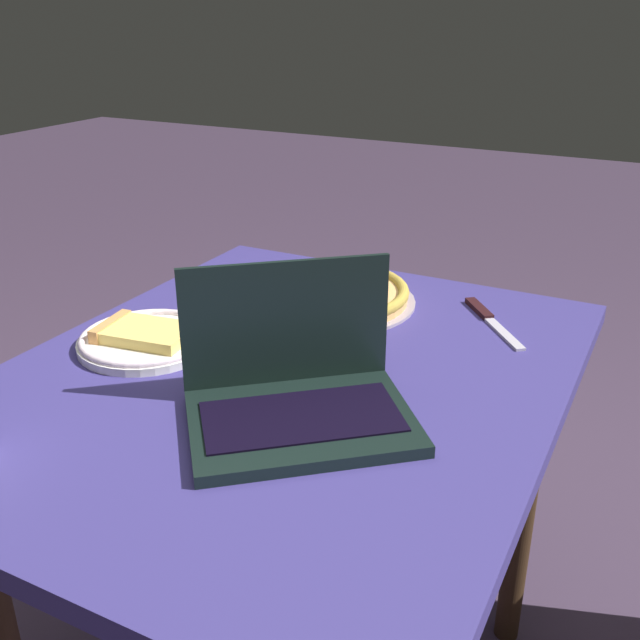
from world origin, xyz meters
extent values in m
cube|color=navy|center=(0.00, 0.00, 0.71)|extent=(1.06, 0.86, 0.03)
cylinder|color=#382515|center=(-0.35, -0.35, 0.35)|extent=(0.05, 0.05, 0.70)
cylinder|color=#382515|center=(-0.35, 0.35, 0.35)|extent=(0.05, 0.05, 0.70)
cube|color=black|center=(0.14, 0.11, 0.74)|extent=(0.37, 0.38, 0.02)
cube|color=black|center=(0.14, 0.11, 0.75)|extent=(0.28, 0.30, 0.00)
cube|color=black|center=(0.05, 0.04, 0.84)|extent=(0.20, 0.24, 0.19)
cube|color=#2D458C|center=(0.05, 0.04, 0.84)|extent=(0.18, 0.22, 0.17)
cylinder|color=white|center=(0.03, -0.26, 0.74)|extent=(0.24, 0.24, 0.01)
torus|color=white|center=(0.03, -0.26, 0.75)|extent=(0.23, 0.23, 0.01)
cube|color=#F0CD67|center=(0.03, -0.26, 0.75)|extent=(0.12, 0.17, 0.02)
cube|color=tan|center=(0.04, -0.33, 0.75)|extent=(0.11, 0.03, 0.03)
cylinder|color=#A092A0|center=(-0.30, -0.07, 0.73)|extent=(0.35, 0.35, 0.01)
cylinder|color=#EBB166|center=(-0.30, -0.07, 0.75)|extent=(0.31, 0.31, 0.02)
torus|color=gold|center=(-0.30, -0.07, 0.76)|extent=(0.32, 0.32, 0.02)
cube|color=#B2AAC2|center=(-0.35, -0.06, 0.76)|extent=(0.11, 0.08, 0.00)
cube|color=black|center=(-0.19, -0.08, 0.76)|extent=(0.13, 0.04, 0.01)
cube|color=#BDB7C7|center=(-0.31, 0.27, 0.73)|extent=(0.15, 0.12, 0.00)
cube|color=black|center=(-0.39, 0.21, 0.73)|extent=(0.09, 0.08, 0.01)
camera|label=1|loc=(0.91, 0.53, 1.28)|focal=41.02mm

